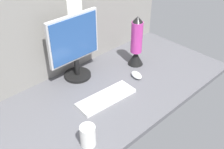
{
  "coord_description": "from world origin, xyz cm",
  "views": [
    {
      "loc": [
        -85.26,
        -101.18,
        105.03
      ],
      "look_at": [
        0.99,
        0.0,
        14.0
      ],
      "focal_mm": 43.8,
      "sensor_mm": 36.0,
      "label": 1
    }
  ],
  "objects_px": {
    "monitor": "(74,45)",
    "mug_ceramic_white": "(88,136)",
    "keyboard": "(106,98)",
    "mouse": "(136,75)",
    "lava_lamp": "(136,45)"
  },
  "relations": [
    {
      "from": "mug_ceramic_white",
      "to": "keyboard",
      "type": "bearing_deg",
      "value": 33.34
    },
    {
      "from": "monitor",
      "to": "mug_ceramic_white",
      "type": "distance_m",
      "value": 0.63
    },
    {
      "from": "mouse",
      "to": "lava_lamp",
      "type": "xyz_separation_m",
      "value": [
        0.12,
        0.12,
        0.13
      ]
    },
    {
      "from": "mouse",
      "to": "mug_ceramic_white",
      "type": "xyz_separation_m",
      "value": [
        -0.6,
        -0.23,
        0.04
      ]
    },
    {
      "from": "keyboard",
      "to": "mug_ceramic_white",
      "type": "xyz_separation_m",
      "value": [
        -0.3,
        -0.2,
        0.05
      ]
    },
    {
      "from": "keyboard",
      "to": "lava_lamp",
      "type": "height_order",
      "value": "lava_lamp"
    },
    {
      "from": "monitor",
      "to": "lava_lamp",
      "type": "height_order",
      "value": "monitor"
    },
    {
      "from": "keyboard",
      "to": "mouse",
      "type": "height_order",
      "value": "mouse"
    },
    {
      "from": "keyboard",
      "to": "monitor",
      "type": "bearing_deg",
      "value": 88.92
    },
    {
      "from": "monitor",
      "to": "mug_ceramic_white",
      "type": "xyz_separation_m",
      "value": [
        -0.33,
        -0.51,
        -0.18
      ]
    },
    {
      "from": "keyboard",
      "to": "mug_ceramic_white",
      "type": "bearing_deg",
      "value": -142.65
    },
    {
      "from": "mug_ceramic_white",
      "to": "lava_lamp",
      "type": "relative_size",
      "value": 0.32
    },
    {
      "from": "mug_ceramic_white",
      "to": "monitor",
      "type": "bearing_deg",
      "value": 57.69
    },
    {
      "from": "mouse",
      "to": "lava_lamp",
      "type": "height_order",
      "value": "lava_lamp"
    },
    {
      "from": "keyboard",
      "to": "mug_ceramic_white",
      "type": "height_order",
      "value": "mug_ceramic_white"
    }
  ]
}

